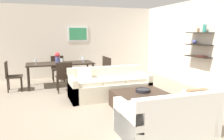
{
  "coord_description": "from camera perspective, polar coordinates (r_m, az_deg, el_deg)",
  "views": [
    {
      "loc": [
        -1.75,
        -5.15,
        1.7
      ],
      "look_at": [
        0.14,
        0.2,
        0.75
      ],
      "focal_mm": 35.78,
      "sensor_mm": 36.0,
      "label": 1
    }
  ],
  "objects": [
    {
      "name": "ground_plane",
      "position": [
        5.7,
        -0.68,
        -7.85
      ],
      "size": [
        18.0,
        18.0,
        0.0
      ],
      "primitive_type": "plane",
      "color": "gray"
    },
    {
      "name": "back_wall_unit",
      "position": [
        8.92,
        -6.27,
        7.23
      ],
      "size": [
        8.4,
        0.09,
        2.7
      ],
      "color": "silver",
      "rests_on": "ground"
    },
    {
      "name": "right_wall_shelf_unit",
      "position": [
        7.48,
        20.37,
        6.24
      ],
      "size": [
        0.34,
        8.2,
        2.7
      ],
      "color": "silver",
      "rests_on": "ground"
    },
    {
      "name": "sofa_beige",
      "position": [
        5.96,
        -0.81,
        -4.16
      ],
      "size": [
        2.1,
        0.9,
        0.78
      ],
      "color": "beige",
      "rests_on": "ground"
    },
    {
      "name": "loveseat_white",
      "position": [
        3.93,
        13.92,
        -11.78
      ],
      "size": [
        1.56,
        0.9,
        0.78
      ],
      "color": "white",
      "rests_on": "ground"
    },
    {
      "name": "coffee_table",
      "position": [
        5.08,
        7.47,
        -7.89
      ],
      "size": [
        1.18,
        1.08,
        0.38
      ],
      "color": "#38281E",
      "rests_on": "ground"
    },
    {
      "name": "decorative_bowl",
      "position": [
        5.11,
        7.9,
        -5.15
      ],
      "size": [
        0.34,
        0.34,
        0.07
      ],
      "color": "black",
      "rests_on": "coffee_table"
    },
    {
      "name": "dining_table",
      "position": [
        7.32,
        -13.06,
        1.28
      ],
      "size": [
        2.07,
        0.88,
        0.75
      ],
      "color": "black",
      "rests_on": "ground"
    },
    {
      "name": "dining_chair_foot",
      "position": [
        6.52,
        -12.15,
        -1.28
      ],
      "size": [
        0.44,
        0.44,
        0.88
      ],
      "color": "black",
      "rests_on": "ground"
    },
    {
      "name": "dining_chair_right_near",
      "position": [
        7.45,
        -1.75,
        0.27
      ],
      "size": [
        0.44,
        0.44,
        0.88
      ],
      "color": "black",
      "rests_on": "ground"
    },
    {
      "name": "dining_chair_right_far",
      "position": [
        7.83,
        -2.64,
        0.72
      ],
      "size": [
        0.44,
        0.44,
        0.88
      ],
      "color": "black",
      "rests_on": "ground"
    },
    {
      "name": "dining_chair_head",
      "position": [
        8.18,
        -13.7,
        0.84
      ],
      "size": [
        0.44,
        0.44,
        0.88
      ],
      "color": "black",
      "rests_on": "ground"
    },
    {
      "name": "dining_chair_left_near",
      "position": [
        7.14,
        -24.4,
        -1.0
      ],
      "size": [
        0.44,
        0.44,
        0.88
      ],
      "color": "black",
      "rests_on": "ground"
    },
    {
      "name": "wine_glass_left_near",
      "position": [
        7.14,
        -18.97,
        2.34
      ],
      "size": [
        0.07,
        0.07,
        0.17
      ],
      "color": "silver",
      "rests_on": "dining_table"
    },
    {
      "name": "wine_glass_foot",
      "position": [
        6.92,
        -12.76,
        2.44
      ],
      "size": [
        0.08,
        0.08,
        0.18
      ],
      "color": "silver",
      "rests_on": "dining_table"
    },
    {
      "name": "wine_glass_head",
      "position": [
        7.67,
        -13.44,
        2.97
      ],
      "size": [
        0.08,
        0.08,
        0.16
      ],
      "color": "silver",
      "rests_on": "dining_table"
    },
    {
      "name": "wine_glass_right_far",
      "position": [
        7.52,
        -7.56,
        3.01
      ],
      "size": [
        0.08,
        0.08,
        0.16
      ],
      "color": "silver",
      "rests_on": "dining_table"
    },
    {
      "name": "wine_glass_right_near",
      "position": [
        7.31,
        -7.2,
        2.84
      ],
      "size": [
        0.07,
        0.07,
        0.16
      ],
      "color": "silver",
      "rests_on": "dining_table"
    },
    {
      "name": "centerpiece_vase",
      "position": [
        7.32,
        -13.78,
        3.2
      ],
      "size": [
        0.16,
        0.16,
        0.34
      ],
      "color": "#4C518C",
      "rests_on": "dining_table"
    }
  ]
}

